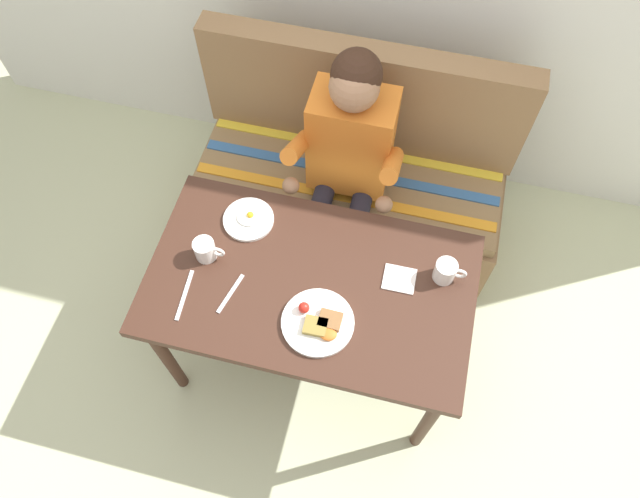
{
  "coord_description": "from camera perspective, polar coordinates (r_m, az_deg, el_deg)",
  "views": [
    {
      "loc": [
        0.26,
        -0.91,
        2.66
      ],
      "look_at": [
        0.0,
        0.15,
        0.72
      ],
      "focal_mm": 33.09,
      "sensor_mm": 36.0,
      "label": 1
    }
  ],
  "objects": [
    {
      "name": "ground_plane",
      "position": [
        2.83,
        -0.74,
        -9.77
      ],
      "size": [
        8.0,
        8.0,
        0.0
      ],
      "primitive_type": "plane",
      "color": "beige"
    },
    {
      "name": "table",
      "position": [
        2.23,
        -0.93,
        -4.18
      ],
      "size": [
        1.2,
        0.7,
        0.73
      ],
      "color": "#3D2419",
      "rests_on": "ground"
    },
    {
      "name": "couch",
      "position": [
        2.89,
        2.96,
        6.53
      ],
      "size": [
        1.44,
        0.56,
        1.0
      ],
      "color": "olive",
      "rests_on": "ground"
    },
    {
      "name": "person",
      "position": [
        2.45,
        2.67,
        8.92
      ],
      "size": [
        0.45,
        0.61,
        1.21
      ],
      "color": "orange",
      "rests_on": "ground"
    },
    {
      "name": "plate_breakfast",
      "position": [
        2.08,
        -0.16,
        -7.11
      ],
      "size": [
        0.26,
        0.26,
        0.05
      ],
      "color": "white",
      "rests_on": "table"
    },
    {
      "name": "plate_eggs",
      "position": [
        2.29,
        -6.92,
        2.88
      ],
      "size": [
        0.2,
        0.2,
        0.04
      ],
      "color": "white",
      "rests_on": "table"
    },
    {
      "name": "coffee_mug",
      "position": [
        2.21,
        -11.01,
        -0.04
      ],
      "size": [
        0.12,
        0.08,
        0.09
      ],
      "color": "white",
      "rests_on": "table"
    },
    {
      "name": "coffee_mug_second",
      "position": [
        2.17,
        12.08,
        -2.09
      ],
      "size": [
        0.12,
        0.08,
        0.09
      ],
      "color": "white",
      "rests_on": "table"
    },
    {
      "name": "napkin",
      "position": [
        2.18,
        7.67,
        -2.89
      ],
      "size": [
        0.12,
        0.11,
        0.01
      ],
      "primitive_type": "cube",
      "rotation": [
        0.0,
        0.0,
        0.02
      ],
      "color": "silver",
      "rests_on": "table"
    },
    {
      "name": "fork",
      "position": [
        2.16,
        -8.65,
        -4.27
      ],
      "size": [
        0.05,
        0.17,
        0.0
      ],
      "primitive_type": "cube",
      "rotation": [
        0.0,
        0.0,
        -0.24
      ],
      "color": "silver",
      "rests_on": "table"
    },
    {
      "name": "knife",
      "position": [
        2.18,
        -12.97,
        -4.35
      ],
      "size": [
        0.03,
        0.2,
        0.0
      ],
      "primitive_type": "cube",
      "rotation": [
        0.0,
        0.0,
        0.07
      ],
      "color": "silver",
      "rests_on": "table"
    }
  ]
}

